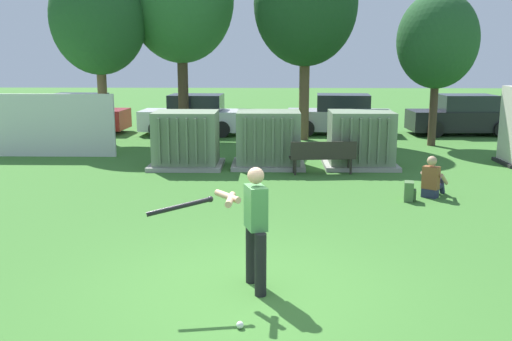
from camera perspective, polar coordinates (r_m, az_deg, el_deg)
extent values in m
plane|color=#3D752D|center=(8.13, -1.04, -11.93)|extent=(96.00, 96.00, 0.00)
cube|color=silver|center=(19.53, -20.72, 4.23)|extent=(4.80, 0.12, 2.00)
cube|color=#9E9B93|center=(16.79, -6.89, 0.56)|extent=(2.10, 1.70, 0.12)
cube|color=gray|center=(16.66, -6.96, 3.30)|extent=(1.80, 1.40, 1.50)
cube|color=#63755B|center=(16.03, -9.61, 2.89)|extent=(0.06, 0.12, 1.27)
cube|color=#63755B|center=(15.98, -8.71, 2.90)|extent=(0.06, 0.12, 1.27)
cube|color=#63755B|center=(15.94, -7.80, 2.90)|extent=(0.06, 0.12, 1.27)
cube|color=#63755B|center=(15.90, -6.90, 2.90)|extent=(0.06, 0.12, 1.27)
cube|color=#63755B|center=(15.86, -5.98, 2.90)|extent=(0.06, 0.12, 1.27)
cube|color=#63755B|center=(15.83, -5.07, 2.90)|extent=(0.06, 0.12, 1.27)
cube|color=#9E9B93|center=(16.75, 1.23, 0.61)|extent=(2.10, 1.70, 0.12)
cube|color=gray|center=(16.61, 1.25, 3.35)|extent=(1.80, 1.40, 1.50)
cube|color=#63755B|center=(15.87, -1.07, 2.97)|extent=(0.06, 0.12, 1.27)
cube|color=#63755B|center=(15.86, -0.15, 2.97)|extent=(0.06, 0.12, 1.27)
cube|color=#63755B|center=(15.86, 0.77, 2.96)|extent=(0.06, 0.12, 1.27)
cube|color=#63755B|center=(15.86, 1.70, 2.96)|extent=(0.06, 0.12, 1.27)
cube|color=#63755B|center=(15.86, 2.62, 2.95)|extent=(0.06, 0.12, 1.27)
cube|color=#63755B|center=(15.87, 3.54, 2.95)|extent=(0.06, 0.12, 1.27)
cube|color=#9E9B93|center=(16.98, 10.27, 0.58)|extent=(2.10, 1.70, 0.12)
cube|color=gray|center=(16.85, 10.37, 3.28)|extent=(1.80, 1.40, 1.50)
cube|color=#63755B|center=(16.01, 8.53, 2.92)|extent=(0.06, 0.12, 1.27)
cube|color=#63755B|center=(16.05, 9.43, 2.91)|extent=(0.06, 0.12, 1.27)
cube|color=#63755B|center=(16.08, 10.33, 2.90)|extent=(0.06, 0.12, 1.27)
cube|color=#63755B|center=(16.13, 11.23, 2.89)|extent=(0.06, 0.12, 1.27)
cube|color=#63755B|center=(16.17, 12.12, 2.87)|extent=(0.06, 0.12, 1.27)
cube|color=#63755B|center=(16.22, 13.01, 2.86)|extent=(0.06, 0.12, 1.27)
cube|color=#2D2823|center=(15.77, 6.63, 1.29)|extent=(1.83, 0.58, 0.05)
cube|color=#2D2823|center=(15.55, 6.77, 2.06)|extent=(1.80, 0.22, 0.44)
cylinder|color=#2D2823|center=(15.82, 3.79, 0.50)|extent=(0.06, 0.06, 0.42)
cylinder|color=#2D2823|center=(16.11, 9.19, 0.57)|extent=(0.06, 0.06, 0.42)
cylinder|color=#2D2823|center=(15.55, 3.93, 0.31)|extent=(0.06, 0.06, 0.42)
cylinder|color=#2D2823|center=(15.84, 9.42, 0.38)|extent=(0.06, 0.06, 0.42)
cylinder|color=black|center=(7.84, 0.46, -9.37)|extent=(0.16, 0.16, 0.88)
cylinder|color=black|center=(8.28, -0.47, -8.22)|extent=(0.16, 0.16, 0.88)
cube|color=#4C8C4C|center=(7.83, -0.02, -3.70)|extent=(0.35, 0.45, 0.60)
sphere|color=tan|center=(7.73, -0.02, -0.52)|extent=(0.23, 0.23, 0.23)
cylinder|color=tan|center=(7.62, -2.56, -2.91)|extent=(0.11, 0.54, 0.09)
cylinder|color=tan|center=(7.79, -2.86, -2.59)|extent=(0.39, 0.49, 0.09)
cylinder|color=black|center=(7.61, -7.71, -3.60)|extent=(0.83, 0.31, 0.21)
sphere|color=black|center=(7.65, -4.57, -2.87)|extent=(0.08, 0.08, 0.08)
sphere|color=white|center=(7.12, -1.61, -15.11)|extent=(0.09, 0.09, 0.09)
cube|color=#282D4C|center=(13.76, 16.93, -2.15)|extent=(0.42, 0.39, 0.20)
cube|color=brown|center=(13.68, 17.02, -0.68)|extent=(0.42, 0.39, 0.52)
sphere|color=tan|center=(13.61, 17.11, 0.92)|extent=(0.22, 0.22, 0.22)
cylinder|color=#282D4C|center=(13.97, 16.90, -1.44)|extent=(0.37, 0.44, 0.13)
cylinder|color=#282D4C|center=(14.18, 17.23, -1.25)|extent=(0.27, 0.31, 0.46)
cylinder|color=#282D4C|center=(13.90, 17.67, -1.54)|extent=(0.37, 0.44, 0.13)
cylinder|color=#282D4C|center=(14.11, 17.99, -1.36)|extent=(0.27, 0.31, 0.46)
cylinder|color=tan|center=(13.97, 16.45, -0.59)|extent=(0.31, 0.38, 0.32)
cylinder|color=tan|center=(13.82, 18.22, -0.83)|extent=(0.31, 0.38, 0.32)
cube|color=#4C723F|center=(13.26, 14.96, -2.01)|extent=(0.26, 0.35, 0.44)
cube|color=#3D5B33|center=(13.28, 15.51, -2.32)|extent=(0.10, 0.23, 0.22)
cylinder|color=brown|center=(21.93, -14.98, 6.34)|extent=(0.34, 0.34, 2.78)
ellipsoid|color=#235128|center=(21.89, -15.41, 14.49)|extent=(3.42, 3.42, 4.07)
cylinder|color=#4C3828|center=(22.49, -7.25, 7.33)|extent=(0.40, 0.40, 3.23)
cylinder|color=brown|center=(21.95, 4.81, 7.12)|extent=(0.38, 0.38, 3.11)
ellipsoid|color=#1E4723|center=(21.96, 4.97, 16.22)|extent=(3.82, 3.82, 4.54)
cylinder|color=#4C3828|center=(21.42, 17.21, 5.42)|extent=(0.28, 0.28, 2.28)
ellipsoid|color=#235128|center=(21.32, 17.62, 12.25)|extent=(2.80, 2.80, 3.33)
cube|color=maroon|center=(25.00, -17.47, 4.93)|extent=(4.28, 1.91, 0.80)
cube|color=#262B33|center=(24.88, -17.24, 6.58)|extent=(2.18, 1.66, 0.64)
cylinder|color=black|center=(24.78, -20.95, 4.03)|extent=(0.65, 0.25, 0.64)
cylinder|color=black|center=(26.31, -19.40, 4.54)|extent=(0.65, 0.25, 0.64)
cylinder|color=black|center=(23.79, -15.26, 4.10)|extent=(0.65, 0.25, 0.64)
cylinder|color=black|center=(25.38, -13.99, 4.62)|extent=(0.65, 0.25, 0.64)
cube|color=silver|center=(23.57, -6.29, 5.01)|extent=(4.28, 1.90, 0.80)
cube|color=#262B33|center=(23.47, -5.97, 6.76)|extent=(2.17, 1.66, 0.64)
cylinder|color=black|center=(23.05, -9.85, 4.11)|extent=(0.65, 0.25, 0.64)
cylinder|color=black|center=(24.69, -8.90, 4.63)|extent=(0.65, 0.25, 0.64)
cylinder|color=black|center=(22.56, -3.41, 4.11)|extent=(0.65, 0.25, 0.64)
cylinder|color=black|center=(24.23, -2.87, 4.63)|extent=(0.65, 0.25, 0.64)
cube|color=#B2B2B7|center=(23.74, 8.25, 5.01)|extent=(4.32, 2.02, 0.80)
cube|color=#262B33|center=(23.68, 8.66, 6.73)|extent=(2.21, 1.72, 0.64)
cylinder|color=black|center=(22.91, 5.05, 4.20)|extent=(0.65, 0.27, 0.64)
cylinder|color=black|center=(24.60, 5.11, 4.70)|extent=(0.65, 0.27, 0.64)
cylinder|color=black|center=(23.03, 11.56, 4.04)|extent=(0.65, 0.27, 0.64)
cylinder|color=black|center=(24.70, 11.18, 4.56)|extent=(0.65, 0.27, 0.64)
cube|color=black|center=(24.77, 19.77, 4.72)|extent=(4.24, 1.80, 0.80)
cube|color=#262B33|center=(24.76, 20.21, 6.36)|extent=(2.14, 1.61, 0.64)
cylinder|color=black|center=(23.59, 17.43, 3.92)|extent=(0.65, 0.24, 0.64)
cylinder|color=black|center=(25.21, 16.29, 4.45)|extent=(0.65, 0.24, 0.64)
cylinder|color=black|center=(24.49, 23.26, 3.78)|extent=(0.65, 0.24, 0.64)
cylinder|color=black|center=(26.05, 21.82, 4.30)|extent=(0.65, 0.24, 0.64)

